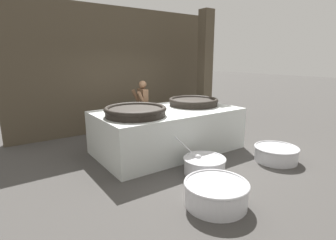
% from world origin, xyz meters
% --- Properties ---
extents(ground_plane, '(60.00, 60.00, 0.00)m').
position_xyz_m(ground_plane, '(0.00, 0.00, 0.00)').
color(ground_plane, '#474442').
extents(back_wall, '(6.58, 0.24, 3.66)m').
position_xyz_m(back_wall, '(0.00, 2.60, 1.83)').
color(back_wall, '#4C4233').
rests_on(back_wall, ground_plane).
extents(support_pillar, '(0.36, 0.36, 3.66)m').
position_xyz_m(support_pillar, '(2.42, 1.39, 1.83)').
color(support_pillar, '#4C4233').
rests_on(support_pillar, ground_plane).
extents(hearth_platform, '(3.36, 1.87, 1.00)m').
position_xyz_m(hearth_platform, '(0.00, 0.00, 0.50)').
color(hearth_platform, silver).
rests_on(hearth_platform, ground_plane).
extents(giant_wok_near, '(1.31, 1.31, 0.20)m').
position_xyz_m(giant_wok_near, '(-0.95, -0.18, 1.11)').
color(giant_wok_near, black).
rests_on(giant_wok_near, hearth_platform).
extents(giant_wok_far, '(1.26, 1.26, 0.19)m').
position_xyz_m(giant_wok_far, '(0.86, 0.10, 1.10)').
color(giant_wok_far, black).
rests_on(giant_wok_far, hearth_platform).
extents(cook, '(0.41, 0.61, 1.58)m').
position_xyz_m(cook, '(0.13, 1.44, 0.85)').
color(cook, brown).
rests_on(cook, ground_plane).
extents(prep_bowl_vegetables, '(0.82, 1.01, 0.67)m').
position_xyz_m(prep_bowl_vegetables, '(-0.20, -1.52, 0.18)').
color(prep_bowl_vegetables, silver).
rests_on(prep_bowl_vegetables, ground_plane).
extents(prep_bowl_meat, '(0.99, 0.99, 0.38)m').
position_xyz_m(prep_bowl_meat, '(-0.82, -2.44, 0.21)').
color(prep_bowl_meat, silver).
rests_on(prep_bowl_meat, ground_plane).
extents(prep_bowl_extra, '(0.93, 0.93, 0.33)m').
position_xyz_m(prep_bowl_extra, '(1.52, -1.92, 0.18)').
color(prep_bowl_extra, silver).
rests_on(prep_bowl_extra, ground_plane).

